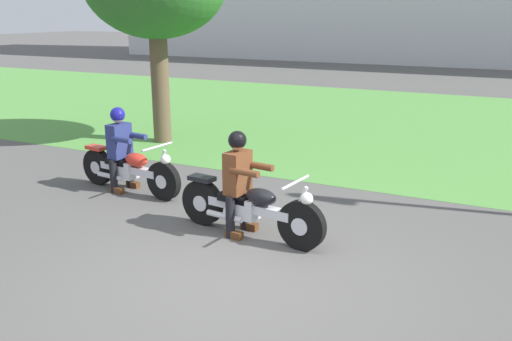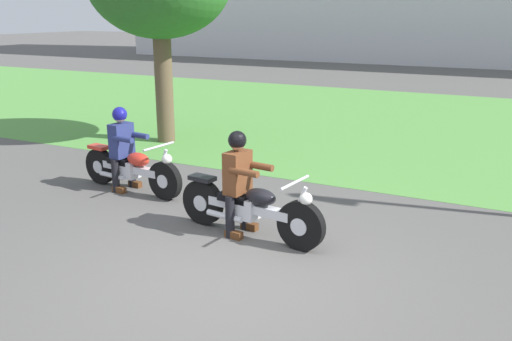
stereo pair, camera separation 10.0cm
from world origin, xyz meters
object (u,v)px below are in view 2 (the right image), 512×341
at_px(rider_follow, 122,142).
at_px(rider_lead, 239,175).
at_px(motorcycle_lead, 249,208).
at_px(motorcycle_follow, 131,169).

bearing_deg(rider_follow, rider_lead, -10.07).
bearing_deg(rider_lead, motorcycle_lead, -0.83).
xyz_separation_m(motorcycle_lead, motorcycle_follow, (-2.61, 0.79, -0.01)).
xyz_separation_m(motorcycle_lead, rider_follow, (-2.77, 0.81, 0.42)).
xyz_separation_m(motorcycle_follow, rider_follow, (-0.17, 0.02, 0.43)).
relative_size(motorcycle_lead, rider_lead, 1.57).
distance_m(rider_lead, rider_follow, 2.72).
bearing_deg(motorcycle_lead, rider_lead, 179.17).
distance_m(motorcycle_lead, motorcycle_follow, 2.72).
relative_size(rider_lead, rider_follow, 1.01).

